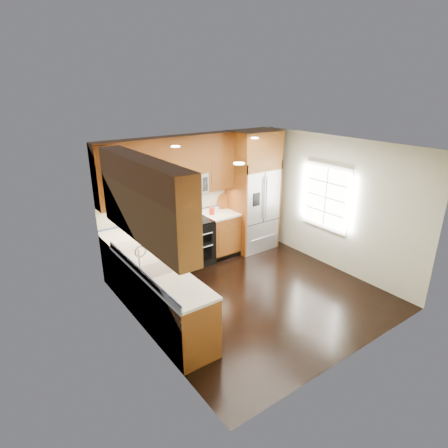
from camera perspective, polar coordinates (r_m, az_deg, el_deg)
ground at (r=6.77m, az=4.55°, el=-10.61°), size 4.00×4.00×0.00m
wall_back at (r=7.74m, az=-4.76°, el=4.04°), size 4.00×0.02×2.60m
wall_left at (r=5.22m, az=-12.17°, el=-4.89°), size 0.02×4.00×2.60m
wall_right at (r=7.59m, az=16.50°, el=2.89°), size 0.02×4.00×2.60m
window at (r=7.66m, az=15.30°, el=3.96°), size 0.04×1.10×1.30m
base_cabinets at (r=6.61m, az=-8.74°, el=-7.14°), size 2.85×3.00×0.90m
countertop at (r=6.56m, az=-8.33°, el=-2.79°), size 2.86×3.01×0.04m
upper_cabinets at (r=6.24m, az=-9.67°, el=6.64°), size 2.85×3.00×1.15m
range at (r=7.63m, az=-4.88°, el=-2.85°), size 0.76×0.67×0.95m
microwave at (r=7.35m, az=-5.70°, el=6.03°), size 0.76×0.40×0.42m
refrigerator at (r=8.17m, az=4.45°, el=4.99°), size 0.98×0.75×2.60m
sink_faucet at (r=5.63m, az=-10.43°, el=-6.23°), size 0.54×0.44×0.37m
rug at (r=6.50m, az=-6.42°, el=-12.06°), size 1.35×1.67×0.01m
knife_block at (r=7.15m, az=-11.03°, el=0.27°), size 0.16×0.18×0.30m
utensil_crock at (r=7.77m, az=-1.86°, el=2.22°), size 0.15×0.15×0.32m
cutting_board at (r=8.19m, az=0.03°, el=2.49°), size 0.41×0.41×0.02m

